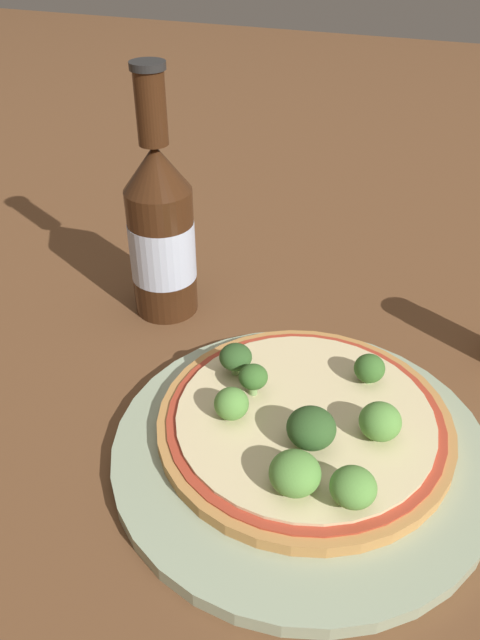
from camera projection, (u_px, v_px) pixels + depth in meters
name	position (u px, v px, depth m)	size (l,w,h in m)	color
ground_plane	(307.00, 470.00, 0.45)	(3.00, 3.00, 0.00)	brown
plate	(301.00, 449.00, 0.46)	(0.28, 0.28, 0.01)	#93A384
pizza	(305.00, 421.00, 0.47)	(0.22, 0.22, 0.01)	#B77F42
broccoli_floret_0	(236.00, 357.00, 0.49)	(0.03, 0.03, 0.03)	#7A9E5B
broccoli_floret_1	(306.00, 422.00, 0.43)	(0.03, 0.03, 0.03)	#7A9E5B
broccoli_floret_2	(231.00, 404.00, 0.45)	(0.03, 0.03, 0.02)	#7A9E5B
broccoli_floret_3	(380.00, 422.00, 0.44)	(0.03, 0.03, 0.03)	#7A9E5B
broccoli_floret_4	(289.00, 472.00, 0.40)	(0.03, 0.03, 0.03)	#7A9E5B
broccoli_floret_5	(353.00, 487.00, 0.39)	(0.03, 0.03, 0.03)	#7A9E5B
broccoli_floret_6	(369.00, 369.00, 0.48)	(0.02, 0.02, 0.02)	#7A9E5B
broccoli_floret_7	(253.00, 377.00, 0.47)	(0.02, 0.02, 0.03)	#7A9E5B
beer_bottle	(161.00, 231.00, 0.57)	(0.06, 0.06, 0.23)	#381E0F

